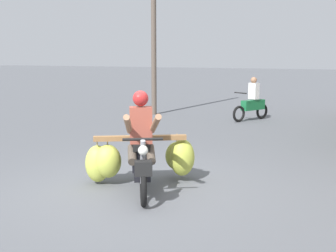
% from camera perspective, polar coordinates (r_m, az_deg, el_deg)
% --- Properties ---
extents(ground_plane, '(120.00, 120.00, 0.00)m').
position_cam_1_polar(ground_plane, '(6.99, -4.67, -8.33)').
color(ground_plane, '#56595E').
extents(motorbike_main_loaded, '(1.76, 1.99, 1.58)m').
position_cam_1_polar(motorbike_main_loaded, '(7.06, -3.63, -3.87)').
color(motorbike_main_loaded, black).
rests_on(motorbike_main_loaded, ground).
extents(motorbike_distant_ahead_left, '(0.89, 1.46, 1.40)m').
position_cam_1_polar(motorbike_distant_ahead_left, '(14.38, 10.96, 2.98)').
color(motorbike_distant_ahead_left, black).
rests_on(motorbike_distant_ahead_left, ground).
extents(utility_pole, '(0.18, 0.18, 6.98)m').
position_cam_1_polar(utility_pole, '(15.53, -1.89, 14.40)').
color(utility_pole, brown).
rests_on(utility_pole, ground).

